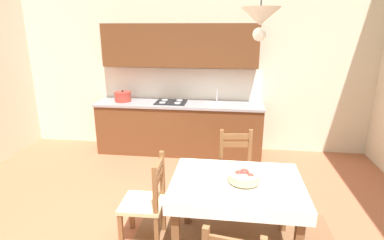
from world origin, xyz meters
The scene contains 7 objects.
wall_back centered at (0.00, 2.84, 2.12)m, with size 6.70×0.12×4.24m, color beige.
kitchen_cabinetry centered at (-0.20, 2.51, 0.86)m, with size 2.85×0.63×2.20m.
dining_table centered at (0.77, 0.05, 0.61)m, with size 1.24×0.93×0.75m.
dining_chair_kitchen_side centered at (0.78, 0.90, 0.44)m, with size 0.47×0.47×0.93m.
dining_chair_tv_side centered at (-0.13, 0.06, 0.44)m, with size 0.43×0.43×0.93m.
fruit_bowl centered at (0.83, 0.03, 0.81)m, with size 0.30×0.30×0.12m.
pendant_lamp centered at (0.89, 0.05, 2.22)m, with size 0.32×0.32×0.81m.
Camera 1 is at (0.68, -2.60, 2.14)m, focal length 28.90 mm.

